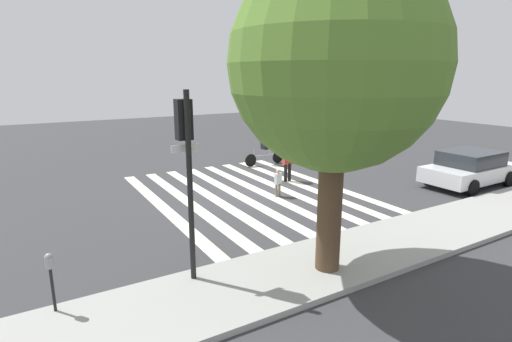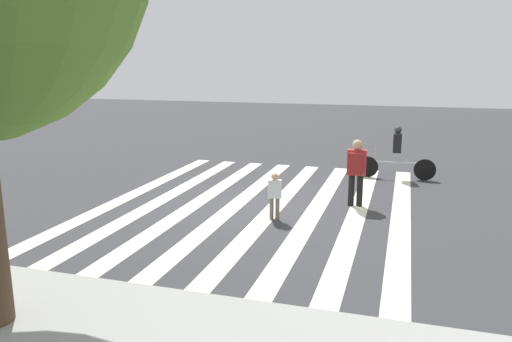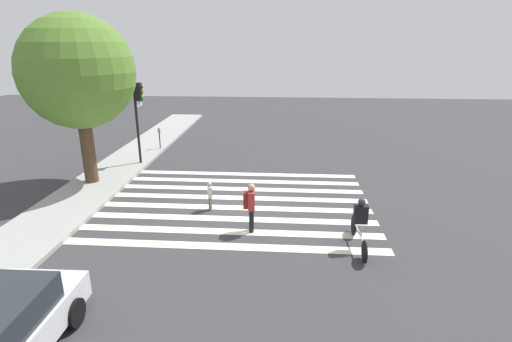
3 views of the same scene
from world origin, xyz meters
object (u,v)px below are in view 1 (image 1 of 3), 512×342
at_px(traffic_light, 186,151).
at_px(pedestrian_adult_tall_backpack, 288,160).
at_px(street_tree, 336,65).
at_px(pedestrian_adult_yellow_jacket, 278,181).
at_px(car_parked_silver_sedan, 470,168).
at_px(parking_meter, 50,270).
at_px(cyclist_far_lane, 265,148).

xyz_separation_m(traffic_light, pedestrian_adult_tall_backpack, (-6.83, -5.95, -2.02)).
height_order(street_tree, pedestrian_adult_yellow_jacket, street_tree).
relative_size(pedestrian_adult_yellow_jacket, car_parked_silver_sedan, 0.25).
distance_m(pedestrian_adult_tall_backpack, car_parked_silver_sedan, 7.54).
distance_m(parking_meter, car_parked_silver_sedan, 15.82).
distance_m(street_tree, cyclist_far_lane, 12.24).
distance_m(traffic_light, car_parked_silver_sedan, 13.27).
bearing_deg(traffic_light, cyclist_far_lane, -129.69).
relative_size(parking_meter, pedestrian_adult_yellow_jacket, 1.23).
relative_size(parking_meter, cyclist_far_lane, 0.58).
bearing_deg(cyclist_far_lane, pedestrian_adult_tall_backpack, 73.96).
relative_size(pedestrian_adult_yellow_jacket, cyclist_far_lane, 0.47).
height_order(parking_meter, cyclist_far_lane, cyclist_far_lane).
height_order(pedestrian_adult_tall_backpack, car_parked_silver_sedan, pedestrian_adult_tall_backpack).
height_order(traffic_light, pedestrian_adult_tall_backpack, traffic_light).
relative_size(pedestrian_adult_tall_backpack, cyclist_far_lane, 0.71).
distance_m(traffic_light, pedestrian_adult_yellow_jacket, 7.19).
relative_size(traffic_light, parking_meter, 3.20).
relative_size(traffic_light, pedestrian_adult_yellow_jacket, 3.94).
height_order(traffic_light, pedestrian_adult_yellow_jacket, traffic_light).
bearing_deg(car_parked_silver_sedan, traffic_light, 6.11).
height_order(pedestrian_adult_yellow_jacket, cyclist_far_lane, cyclist_far_lane).
relative_size(street_tree, cyclist_far_lane, 3.05).
height_order(parking_meter, pedestrian_adult_tall_backpack, pedestrian_adult_tall_backpack).
height_order(street_tree, pedestrian_adult_tall_backpack, street_tree).
bearing_deg(cyclist_far_lane, pedestrian_adult_yellow_jacket, 62.03).
xyz_separation_m(pedestrian_adult_yellow_jacket, cyclist_far_lane, (-2.48, -4.95, 0.25)).
bearing_deg(car_parked_silver_sedan, street_tree, 14.93).
xyz_separation_m(street_tree, pedestrian_adult_tall_backpack, (-3.97, -7.23, -3.77)).
distance_m(pedestrian_adult_yellow_jacket, cyclist_far_lane, 5.54).
bearing_deg(pedestrian_adult_tall_backpack, car_parked_silver_sedan, -38.94).
height_order(cyclist_far_lane, car_parked_silver_sedan, cyclist_far_lane).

